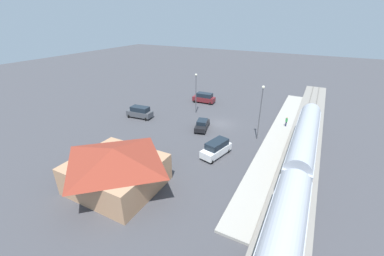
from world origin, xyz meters
name	(u,v)px	position (x,y,z in m)	size (l,w,h in m)	color
ground_plane	(221,124)	(0.00, 0.00, 0.00)	(200.00, 200.00, 0.00)	#424247
railway_track	(305,140)	(-14.00, 0.00, 0.09)	(4.80, 70.00, 0.30)	gray
platform	(278,135)	(-10.00, 0.00, 0.15)	(3.20, 46.00, 0.30)	#A8A399
passenger_train	(294,186)	(-14.00, 16.59, 2.86)	(2.93, 39.90, 4.98)	#ADB2BC
station_building	(116,167)	(4.00, 22.00, 2.57)	(10.16, 9.18, 4.95)	tan
pedestrian_on_platform	(286,121)	(-10.57, -3.69, 1.28)	(0.36, 0.36, 1.71)	#23284C
suv_maroon	(204,98)	(7.81, -9.29, 1.15)	(4.99, 2.59, 2.22)	maroon
suv_charcoal	(140,112)	(14.91, 4.44, 1.15)	(5.06, 2.74, 2.22)	#47494F
sedan_black	(202,125)	(2.07, 3.70, 0.88)	(2.86, 4.81, 1.74)	black
suv_white	(216,148)	(-3.38, 10.54, 1.15)	(3.10, 5.23, 2.22)	white
light_pole_near_platform	(261,107)	(-7.20, 2.83, 5.37)	(0.44, 0.44, 8.66)	#515156
light_pole_lot_center	(196,89)	(6.62, -2.85, 4.96)	(0.44, 0.44, 7.90)	#515156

